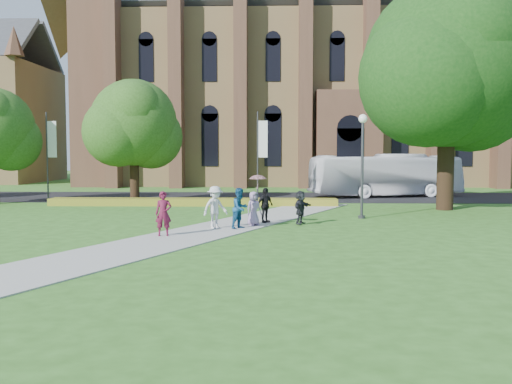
{
  "coord_description": "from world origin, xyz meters",
  "views": [
    {
      "loc": [
        3.0,
        -22.29,
        3.34
      ],
      "look_at": [
        2.27,
        2.61,
        1.6
      ],
      "focal_mm": 40.0,
      "sensor_mm": 36.0,
      "label": 1
    }
  ],
  "objects_px": {
    "large_tree": "(448,64)",
    "pedestrian_0": "(163,214)",
    "tour_coach": "(386,175)",
    "streetlamp": "(362,153)"
  },
  "relations": [
    {
      "from": "tour_coach",
      "to": "pedestrian_0",
      "type": "bearing_deg",
      "value": 133.46
    },
    {
      "from": "tour_coach",
      "to": "pedestrian_0",
      "type": "relative_size",
      "value": 6.5
    },
    {
      "from": "tour_coach",
      "to": "pedestrian_0",
      "type": "xyz_separation_m",
      "value": [
        -12.78,
        -20.53,
        -0.7
      ]
    },
    {
      "from": "streetlamp",
      "to": "tour_coach",
      "type": "height_order",
      "value": "streetlamp"
    },
    {
      "from": "streetlamp",
      "to": "pedestrian_0",
      "type": "distance_m",
      "value": 11.22
    },
    {
      "from": "streetlamp",
      "to": "tour_coach",
      "type": "relative_size",
      "value": 0.46
    },
    {
      "from": "streetlamp",
      "to": "tour_coach",
      "type": "bearing_deg",
      "value": 74.2
    },
    {
      "from": "streetlamp",
      "to": "tour_coach",
      "type": "xyz_separation_m",
      "value": [
        3.96,
        14.0,
        -1.67
      ]
    },
    {
      "from": "streetlamp",
      "to": "pedestrian_0",
      "type": "xyz_separation_m",
      "value": [
        -8.82,
        -6.53,
        -2.37
      ]
    },
    {
      "from": "large_tree",
      "to": "pedestrian_0",
      "type": "distance_m",
      "value": 19.54
    }
  ]
}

